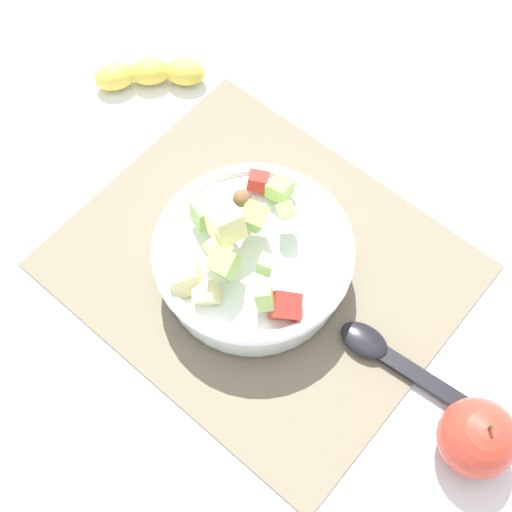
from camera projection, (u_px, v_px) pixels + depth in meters
ground_plane at (261, 266)px, 0.82m from camera, size 2.40×2.40×0.00m
placemat at (261, 265)px, 0.82m from camera, size 0.44×0.37×0.01m
salad_bowl at (255, 259)px, 0.77m from camera, size 0.22×0.22×0.12m
serving_spoon at (395, 360)px, 0.76m from camera, size 0.20×0.05×0.01m
whole_apple at (477, 438)px, 0.69m from camera, size 0.08×0.08×0.09m
banana_whole at (150, 73)px, 0.93m from camera, size 0.13×0.13×0.04m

